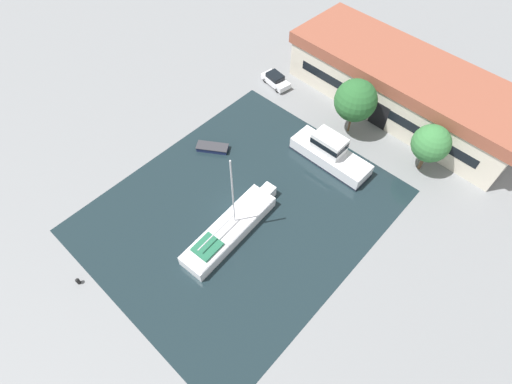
{
  "coord_description": "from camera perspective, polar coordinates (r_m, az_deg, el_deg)",
  "views": [
    {
      "loc": [
        17.49,
        -16.59,
        35.48
      ],
      "look_at": [
        0.0,
        2.3,
        1.0
      ],
      "focal_mm": 28.0,
      "sensor_mm": 36.0,
      "label": 1
    }
  ],
  "objects": [
    {
      "name": "sailboat_moored",
      "position": [
        40.81,
        -3.65,
        -5.21
      ],
      "size": [
        3.68,
        12.81,
        10.57
      ],
      "rotation": [
        0.0,
        0.0,
        0.06
      ],
      "color": "white",
      "rests_on": "water_canal"
    },
    {
      "name": "mooring_bollard",
      "position": [
        41.93,
        -24.1,
        -11.54
      ],
      "size": [
        0.38,
        0.38,
        0.77
      ],
      "color": "black",
      "rests_on": "ground"
    },
    {
      "name": "water_canal",
      "position": [
        42.89,
        -2.09,
        -2.61
      ],
      "size": [
        25.6,
        30.69,
        0.01
      ],
      "primitive_type": "cube",
      "color": "#19282D",
      "rests_on": "ground"
    },
    {
      "name": "quay_tree_by_water",
      "position": [
        47.38,
        23.72,
        6.37
      ],
      "size": [
        4.17,
        4.17,
        6.18
      ],
      "color": "brown",
      "rests_on": "ground"
    },
    {
      "name": "motor_cruiser",
      "position": [
        46.98,
        10.51,
        5.5
      ],
      "size": [
        9.78,
        3.32,
        3.7
      ],
      "rotation": [
        0.0,
        0.0,
        1.56
      ],
      "color": "white",
      "rests_on": "water_canal"
    },
    {
      "name": "small_dinghy",
      "position": [
        48.46,
        -6.24,
        6.32
      ],
      "size": [
        3.97,
        3.29,
        0.59
      ],
      "rotation": [
        0.0,
        0.0,
        5.29
      ],
      "color": "#19234C",
      "rests_on": "water_canal"
    },
    {
      "name": "quay_tree_near_building",
      "position": [
        48.77,
        14.04,
        12.57
      ],
      "size": [
        4.99,
        4.99,
        7.32
      ],
      "color": "brown",
      "rests_on": "ground"
    },
    {
      "name": "ground_plane",
      "position": [
        42.89,
        -2.09,
        -2.61
      ],
      "size": [
        440.0,
        440.0,
        0.0
      ],
      "primitive_type": "plane",
      "color": "gray"
    },
    {
      "name": "warehouse_building",
      "position": [
        55.19,
        20.57,
        13.92
      ],
      "size": [
        31.01,
        11.99,
        6.4
      ],
      "rotation": [
        0.0,
        0.0,
        -0.05
      ],
      "color": "beige",
      "rests_on": "ground"
    },
    {
      "name": "parked_car",
      "position": [
        56.98,
        2.81,
        15.72
      ],
      "size": [
        4.52,
        2.57,
        1.62
      ],
      "rotation": [
        0.0,
        0.0,
        4.54
      ],
      "color": "silver",
      "rests_on": "ground"
    }
  ]
}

